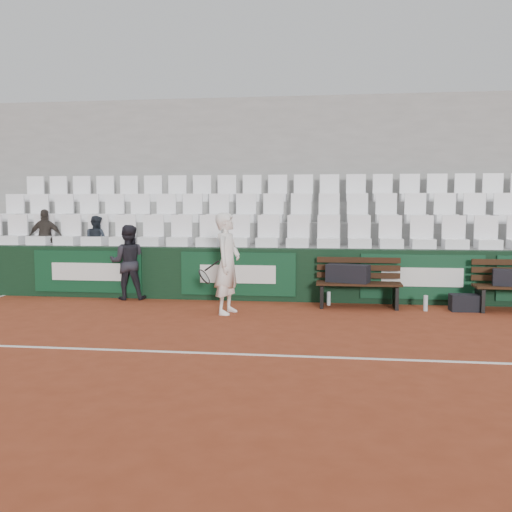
{
  "coord_description": "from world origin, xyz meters",
  "views": [
    {
      "loc": [
        1.55,
        -6.79,
        1.85
      ],
      "look_at": [
        0.34,
        2.4,
        1.0
      ],
      "focal_mm": 40.0,
      "sensor_mm": 36.0,
      "label": 1
    }
  ],
  "objects": [
    {
      "name": "court_baseline",
      "position": [
        0.0,
        0.0,
        0.0
      ],
      "size": [
        18.0,
        0.06,
        0.01
      ],
      "primitive_type": "cube",
      "color": "white",
      "rests_on": "ground"
    },
    {
      "name": "back_barrier",
      "position": [
        0.07,
        3.99,
        0.5
      ],
      "size": [
        18.0,
        0.34,
        1.0
      ],
      "color": "black",
      "rests_on": "ground"
    },
    {
      "name": "seat_row_mid",
      "position": [
        0.0,
        5.4,
        1.77
      ],
      "size": [
        11.9,
        0.44,
        0.63
      ],
      "primitive_type": "cube",
      "color": "white",
      "rests_on": "grandstand_tier_mid"
    },
    {
      "name": "water_bottle_near",
      "position": [
        1.52,
        3.61,
        0.13
      ],
      "size": [
        0.07,
        0.07,
        0.25
      ],
      "primitive_type": "cylinder",
      "color": "silver",
      "rests_on": "ground"
    },
    {
      "name": "ball_kid",
      "position": [
        -2.34,
        3.75,
        0.72
      ],
      "size": [
        0.8,
        0.67,
        1.45
      ],
      "primitive_type": "imported",
      "rotation": [
        0.0,
        0.0,
        3.33
      ],
      "color": "black",
      "rests_on": "ground"
    },
    {
      "name": "grandstand_tier_back",
      "position": [
        0.0,
        6.53,
        0.95
      ],
      "size": [
        18.0,
        0.95,
        1.9
      ],
      "primitive_type": "cube",
      "color": "#9A9A97",
      "rests_on": "ground"
    },
    {
      "name": "spectator_b",
      "position": [
        -4.41,
        4.5,
        1.59
      ],
      "size": [
        0.74,
        0.43,
        1.19
      ],
      "primitive_type": "imported",
      "rotation": [
        0.0,
        0.0,
        3.36
      ],
      "color": "#342F2A",
      "rests_on": "grandstand_tier_front"
    },
    {
      "name": "spectator_c",
      "position": [
        -3.29,
        4.5,
        1.53
      ],
      "size": [
        0.62,
        0.56,
        1.06
      ],
      "primitive_type": "imported",
      "rotation": [
        0.0,
        0.0,
        2.77
      ],
      "color": "#1E252E",
      "rests_on": "grandstand_tier_front"
    },
    {
      "name": "tennis_player",
      "position": [
        -0.18,
        2.59,
        0.85
      ],
      "size": [
        0.76,
        0.69,
        1.7
      ],
      "color": "white",
      "rests_on": "ground"
    },
    {
      "name": "seat_row_back",
      "position": [
        0.0,
        6.35,
        2.21
      ],
      "size": [
        11.9,
        0.44,
        0.63
      ],
      "primitive_type": "cube",
      "color": "white",
      "rests_on": "grandstand_tier_back"
    },
    {
      "name": "sports_bag_ground",
      "position": [
        3.85,
        3.33,
        0.15
      ],
      "size": [
        0.49,
        0.32,
        0.29
      ],
      "primitive_type": "cube",
      "rotation": [
        0.0,
        0.0,
        0.06
      ],
      "color": "black",
      "rests_on": "ground"
    },
    {
      "name": "sports_bag_right",
      "position": [
        4.62,
        3.37,
        0.59
      ],
      "size": [
        0.64,
        0.39,
        0.28
      ],
      "primitive_type": "cube",
      "rotation": [
        0.0,
        0.0,
        -0.2
      ],
      "color": "black",
      "rests_on": "bench_right"
    },
    {
      "name": "sports_bag_left",
      "position": [
        1.86,
        3.46,
        0.61
      ],
      "size": [
        0.81,
        0.53,
        0.32
      ],
      "primitive_type": "cube",
      "rotation": [
        0.0,
        0.0,
        -0.31
      ],
      "color": "black",
      "rests_on": "bench_left"
    },
    {
      "name": "grandstand_tier_mid",
      "position": [
        0.0,
        5.58,
        0.72
      ],
      "size": [
        18.0,
        0.95,
        1.45
      ],
      "primitive_type": "cube",
      "color": "gray",
      "rests_on": "ground"
    },
    {
      "name": "grandstand_tier_front",
      "position": [
        0.0,
        4.62,
        0.5
      ],
      "size": [
        18.0,
        0.95,
        1.0
      ],
      "primitive_type": "cube",
      "color": "gray",
      "rests_on": "ground"
    },
    {
      "name": "water_bottle_far",
      "position": [
        3.19,
        3.25,
        0.14
      ],
      "size": [
        0.08,
        0.08,
        0.27
      ],
      "primitive_type": "cylinder",
      "color": "silver",
      "rests_on": "ground"
    },
    {
      "name": "grandstand_rear_wall",
      "position": [
        0.0,
        7.15,
        2.2
      ],
      "size": [
        18.0,
        0.3,
        4.4
      ],
      "primitive_type": "cube",
      "color": "#969693",
      "rests_on": "ground"
    },
    {
      "name": "bench_left",
      "position": [
        2.05,
        3.44,
        0.23
      ],
      "size": [
        1.5,
        0.56,
        0.45
      ],
      "primitive_type": "cube",
      "color": "black",
      "rests_on": "ground"
    },
    {
      "name": "ground",
      "position": [
        0.0,
        0.0,
        0.0
      ],
      "size": [
        80.0,
        80.0,
        0.0
      ],
      "primitive_type": "plane",
      "color": "brown",
      "rests_on": "ground"
    },
    {
      "name": "seat_row_front",
      "position": [
        0.0,
        4.45,
        1.31
      ],
      "size": [
        11.9,
        0.44,
        0.63
      ],
      "primitive_type": "cube",
      "color": "white",
      "rests_on": "grandstand_tier_front"
    }
  ]
}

